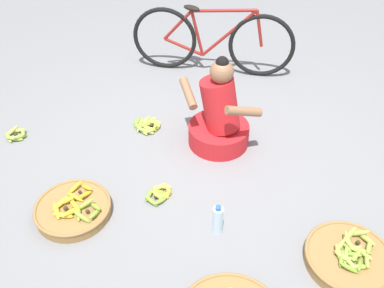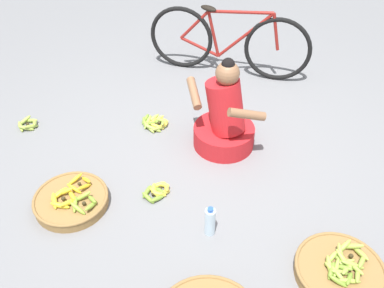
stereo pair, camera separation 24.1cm
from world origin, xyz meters
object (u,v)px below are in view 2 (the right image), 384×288
object	(u,v)px
banana_basket_near_bicycle	(71,200)
vendor_woman_front	(225,119)
loose_bananas_front_center	(158,191)
loose_bananas_back_center	(155,123)
banana_basket_front_left	(340,271)
water_bottle	(210,222)
bicycle_leaning	(228,42)
loose_bananas_back_left	(28,124)

from	to	relation	value
banana_basket_near_bicycle	vendor_woman_front	bearing A→B (deg)	68.14
banana_basket_near_bicycle	loose_bananas_front_center	world-z (taller)	banana_basket_near_bicycle
loose_bananas_back_center	banana_basket_near_bicycle	bearing A→B (deg)	-82.50
banana_basket_front_left	loose_bananas_front_center	xyz separation A→B (m)	(-1.38, -0.14, -0.03)
banana_basket_near_bicycle	water_bottle	bearing A→B (deg)	22.64
loose_bananas_front_center	water_bottle	world-z (taller)	water_bottle
banana_basket_front_left	water_bottle	distance (m)	0.88
water_bottle	bicycle_leaning	bearing A→B (deg)	120.25
banana_basket_near_bicycle	water_bottle	size ratio (longest dim) A/B	2.23
loose_bananas_back_left	bicycle_leaning	bearing A→B (deg)	64.31
banana_basket_near_bicycle	water_bottle	distance (m)	1.04
vendor_woman_front	bicycle_leaning	xyz separation A→B (m)	(-0.65, 1.04, 0.09)
bicycle_leaning	banana_basket_near_bicycle	bearing A→B (deg)	-86.38
vendor_woman_front	loose_bananas_back_left	bearing A→B (deg)	-151.25
banana_basket_near_bicycle	loose_bananas_front_center	bearing A→B (deg)	47.15
loose_bananas_back_center	water_bottle	size ratio (longest dim) A/B	1.12
loose_bananas_back_left	loose_bananas_front_center	bearing A→B (deg)	2.52
loose_bananas_back_left	water_bottle	xyz separation A→B (m)	(2.02, 0.00, 0.09)
loose_bananas_back_center	loose_bananas_front_center	world-z (taller)	loose_bananas_back_center
bicycle_leaning	loose_bananas_back_center	world-z (taller)	bicycle_leaning
vendor_woman_front	water_bottle	xyz separation A→B (m)	(0.46, -0.86, -0.15)
loose_bananas_back_left	loose_bananas_front_center	world-z (taller)	loose_bananas_back_left
loose_bananas_back_center	water_bottle	xyz separation A→B (m)	(1.11, -0.71, 0.09)
loose_bananas_back_center	loose_bananas_front_center	xyz separation A→B (m)	(0.58, -0.64, -0.00)
bicycle_leaning	loose_bananas_back_left	xyz separation A→B (m)	(-0.91, -1.90, -0.33)
banana_basket_near_bicycle	loose_bananas_back_center	xyz separation A→B (m)	(-0.15, 1.11, -0.02)
banana_basket_near_bicycle	loose_bananas_back_center	world-z (taller)	banana_basket_near_bicycle
water_bottle	loose_bananas_back_left	bearing A→B (deg)	-179.99
loose_bananas_back_center	water_bottle	distance (m)	1.32
vendor_woman_front	bicycle_leaning	world-z (taller)	vendor_woman_front
bicycle_leaning	banana_basket_front_left	world-z (taller)	bicycle_leaning
bicycle_leaning	loose_bananas_back_center	distance (m)	1.23
bicycle_leaning	water_bottle	world-z (taller)	bicycle_leaning
loose_bananas_back_left	water_bottle	world-z (taller)	water_bottle
loose_bananas_back_center	loose_bananas_front_center	size ratio (longest dim) A/B	1.16
bicycle_leaning	water_bottle	bearing A→B (deg)	-59.75
banana_basket_front_left	loose_bananas_back_left	size ratio (longest dim) A/B	2.64
loose_bananas_back_left	loose_bananas_back_center	xyz separation A→B (m)	(0.91, 0.71, -0.00)
banana_basket_front_left	loose_bananas_back_center	distance (m)	2.02
vendor_woman_front	loose_bananas_front_center	distance (m)	0.83
vendor_woman_front	loose_bananas_front_center	size ratio (longest dim) A/B	3.51
loose_bananas_front_center	loose_bananas_back_center	bearing A→B (deg)	132.01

